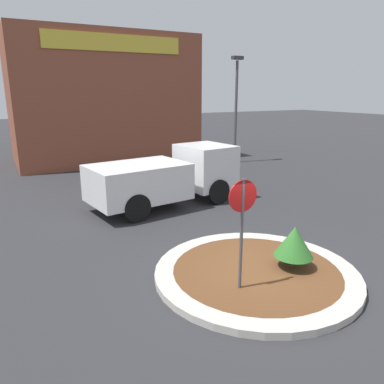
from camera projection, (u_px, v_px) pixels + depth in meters
The scene contains 7 objects.
ground_plane at pixel (256, 276), 8.99m from camera, with size 120.00×120.00×0.00m, color #2D2D30.
traffic_island at pixel (256, 273), 8.97m from camera, with size 4.85×4.85×0.17m.
stop_sign at pixel (242, 217), 7.72m from camera, with size 0.68×0.07×2.59m.
island_shrub at pixel (294, 242), 8.91m from camera, with size 0.94×0.94×1.04m.
utility_truck at pixel (167, 176), 14.31m from camera, with size 6.00×2.97×2.18m.
storefront_building at pixel (103, 99), 23.47m from camera, with size 10.82×6.07×7.61m.
light_pole at pixel (236, 102), 22.34m from camera, with size 0.70×0.30×6.25m.
Camera 1 is at (-5.20, -6.45, 4.31)m, focal length 35.00 mm.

